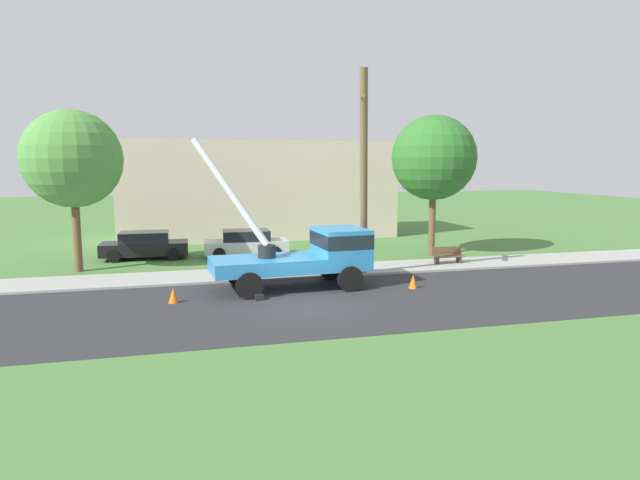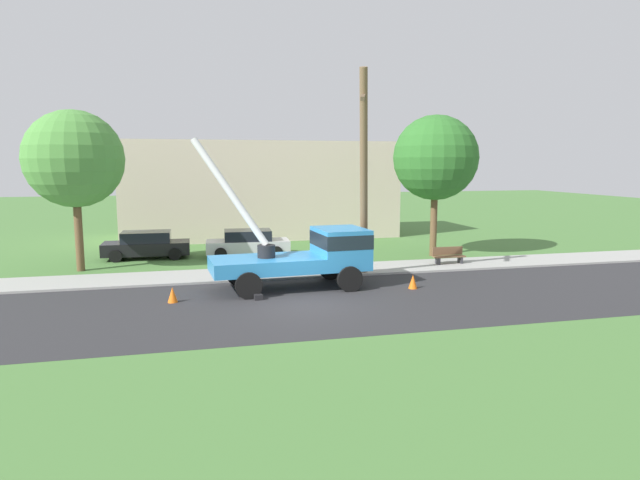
{
  "view_description": "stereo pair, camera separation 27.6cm",
  "coord_description": "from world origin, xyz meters",
  "px_view_note": "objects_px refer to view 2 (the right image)",
  "views": [
    {
      "loc": [
        -4.34,
        -18.57,
        4.95
      ],
      "look_at": [
        1.41,
        3.7,
        1.74
      ],
      "focal_mm": 30.82,
      "sensor_mm": 36.0,
      "label": 1
    },
    {
      "loc": [
        -4.08,
        -18.64,
        4.95
      ],
      "look_at": [
        1.41,
        3.7,
        1.74
      ],
      "focal_mm": 30.82,
      "sensor_mm": 36.0,
      "label": 2
    }
  ],
  "objects_px": {
    "parked_sedan_black": "(147,245)",
    "roadside_tree_far": "(435,158)",
    "traffic_cone_curbside": "(358,272)",
    "traffic_cone_ahead": "(413,282)",
    "park_bench": "(449,256)",
    "leaning_utility_pole": "(364,175)",
    "utility_truck": "(310,253)",
    "roadside_tree_near": "(74,159)",
    "traffic_cone_behind": "(173,295)",
    "parked_sedan_silver": "(248,243)"
  },
  "relations": [
    {
      "from": "parked_sedan_black",
      "to": "roadside_tree_far",
      "type": "bearing_deg",
      "value": -10.74
    },
    {
      "from": "traffic_cone_curbside",
      "to": "traffic_cone_ahead",
      "type": "bearing_deg",
      "value": -58.84
    },
    {
      "from": "traffic_cone_ahead",
      "to": "park_bench",
      "type": "relative_size",
      "value": 0.35
    },
    {
      "from": "roadside_tree_far",
      "to": "leaning_utility_pole",
      "type": "bearing_deg",
      "value": -138.48
    },
    {
      "from": "leaning_utility_pole",
      "to": "parked_sedan_black",
      "type": "xyz_separation_m",
      "value": [
        -9.36,
        7.82,
        -3.78
      ]
    },
    {
      "from": "utility_truck",
      "to": "roadside_tree_near",
      "type": "height_order",
      "value": "roadside_tree_near"
    },
    {
      "from": "roadside_tree_near",
      "to": "utility_truck",
      "type": "bearing_deg",
      "value": -31.24
    },
    {
      "from": "park_bench",
      "to": "leaning_utility_pole",
      "type": "bearing_deg",
      "value": -157.01
    },
    {
      "from": "roadside_tree_near",
      "to": "roadside_tree_far",
      "type": "height_order",
      "value": "roadside_tree_far"
    },
    {
      "from": "traffic_cone_behind",
      "to": "traffic_cone_curbside",
      "type": "bearing_deg",
      "value": 17.76
    },
    {
      "from": "park_bench",
      "to": "roadside_tree_far",
      "type": "bearing_deg",
      "value": 79.92
    },
    {
      "from": "leaning_utility_pole",
      "to": "park_bench",
      "type": "height_order",
      "value": "leaning_utility_pole"
    },
    {
      "from": "parked_sedan_silver",
      "to": "parked_sedan_black",
      "type": "bearing_deg",
      "value": 173.3
    },
    {
      "from": "leaning_utility_pole",
      "to": "parked_sedan_black",
      "type": "bearing_deg",
      "value": 140.12
    },
    {
      "from": "utility_truck",
      "to": "roadside_tree_far",
      "type": "bearing_deg",
      "value": 35.53
    },
    {
      "from": "traffic_cone_ahead",
      "to": "parked_sedan_black",
      "type": "height_order",
      "value": "parked_sedan_black"
    },
    {
      "from": "leaning_utility_pole",
      "to": "traffic_cone_curbside",
      "type": "height_order",
      "value": "leaning_utility_pole"
    },
    {
      "from": "parked_sedan_black",
      "to": "traffic_cone_ahead",
      "type": "bearing_deg",
      "value": -42.67
    },
    {
      "from": "traffic_cone_ahead",
      "to": "traffic_cone_behind",
      "type": "height_order",
      "value": "same"
    },
    {
      "from": "park_bench",
      "to": "roadside_tree_far",
      "type": "relative_size",
      "value": 0.21
    },
    {
      "from": "parked_sedan_silver",
      "to": "roadside_tree_near",
      "type": "relative_size",
      "value": 0.61
    },
    {
      "from": "traffic_cone_behind",
      "to": "roadside_tree_near",
      "type": "bearing_deg",
      "value": 121.01
    },
    {
      "from": "traffic_cone_behind",
      "to": "parked_sedan_black",
      "type": "xyz_separation_m",
      "value": [
        -1.5,
        9.93,
        0.43
      ]
    },
    {
      "from": "traffic_cone_curbside",
      "to": "parked_sedan_black",
      "type": "xyz_separation_m",
      "value": [
        -9.27,
        7.44,
        0.43
      ]
    },
    {
      "from": "traffic_cone_ahead",
      "to": "parked_sedan_silver",
      "type": "distance_m",
      "value": 10.84
    },
    {
      "from": "roadside_tree_far",
      "to": "parked_sedan_black",
      "type": "bearing_deg",
      "value": 169.26
    },
    {
      "from": "park_bench",
      "to": "roadside_tree_near",
      "type": "relative_size",
      "value": 0.22
    },
    {
      "from": "roadside_tree_near",
      "to": "park_bench",
      "type": "bearing_deg",
      "value": -9.32
    },
    {
      "from": "traffic_cone_ahead",
      "to": "park_bench",
      "type": "distance_m",
      "value": 5.67
    },
    {
      "from": "utility_truck",
      "to": "traffic_cone_behind",
      "type": "bearing_deg",
      "value": -166.64
    },
    {
      "from": "leaning_utility_pole",
      "to": "park_bench",
      "type": "relative_size",
      "value": 5.48
    },
    {
      "from": "parked_sedan_black",
      "to": "roadside_tree_far",
      "type": "xyz_separation_m",
      "value": [
        14.99,
        -2.84,
        4.53
      ]
    },
    {
      "from": "parked_sedan_silver",
      "to": "traffic_cone_behind",
      "type": "bearing_deg",
      "value": -111.93
    },
    {
      "from": "utility_truck",
      "to": "roadside_tree_far",
      "type": "height_order",
      "value": "roadside_tree_far"
    },
    {
      "from": "utility_truck",
      "to": "parked_sedan_black",
      "type": "bearing_deg",
      "value": 128.36
    },
    {
      "from": "parked_sedan_black",
      "to": "traffic_cone_behind",
      "type": "bearing_deg",
      "value": -81.42
    },
    {
      "from": "traffic_cone_curbside",
      "to": "roadside_tree_near",
      "type": "height_order",
      "value": "roadside_tree_near"
    },
    {
      "from": "traffic_cone_ahead",
      "to": "traffic_cone_behind",
      "type": "xyz_separation_m",
      "value": [
        -9.28,
        0.01,
        0.0
      ]
    },
    {
      "from": "utility_truck",
      "to": "park_bench",
      "type": "bearing_deg",
      "value": 21.47
    },
    {
      "from": "leaning_utility_pole",
      "to": "roadside_tree_far",
      "type": "bearing_deg",
      "value": 41.52
    },
    {
      "from": "traffic_cone_behind",
      "to": "roadside_tree_near",
      "type": "height_order",
      "value": "roadside_tree_near"
    },
    {
      "from": "utility_truck",
      "to": "traffic_cone_ahead",
      "type": "bearing_deg",
      "value": -18.04
    },
    {
      "from": "traffic_cone_behind",
      "to": "park_bench",
      "type": "bearing_deg",
      "value": 18.22
    },
    {
      "from": "traffic_cone_behind",
      "to": "roadside_tree_far",
      "type": "relative_size",
      "value": 0.07
    },
    {
      "from": "leaning_utility_pole",
      "to": "roadside_tree_far",
      "type": "height_order",
      "value": "leaning_utility_pole"
    },
    {
      "from": "traffic_cone_curbside",
      "to": "roadside_tree_near",
      "type": "relative_size",
      "value": 0.08
    },
    {
      "from": "leaning_utility_pole",
      "to": "park_bench",
      "type": "bearing_deg",
      "value": 22.99
    },
    {
      "from": "utility_truck",
      "to": "leaning_utility_pole",
      "type": "height_order",
      "value": "leaning_utility_pole"
    },
    {
      "from": "traffic_cone_ahead",
      "to": "traffic_cone_curbside",
      "type": "relative_size",
      "value": 1.0
    },
    {
      "from": "traffic_cone_curbside",
      "to": "parked_sedan_silver",
      "type": "relative_size",
      "value": 0.12
    }
  ]
}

